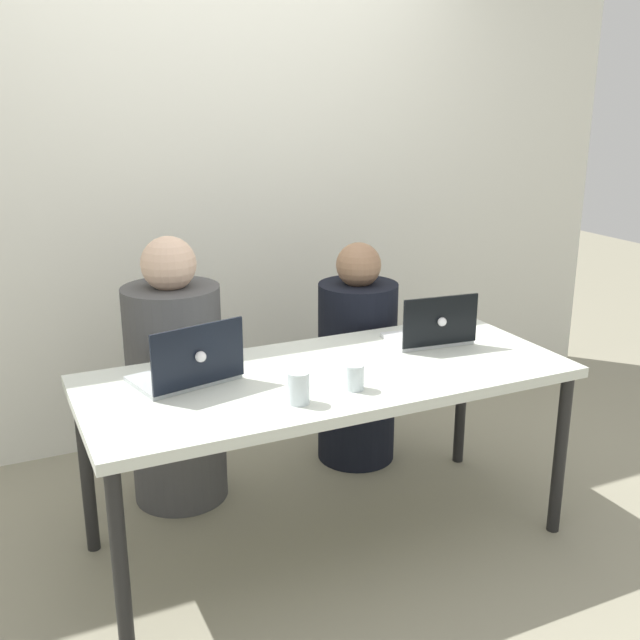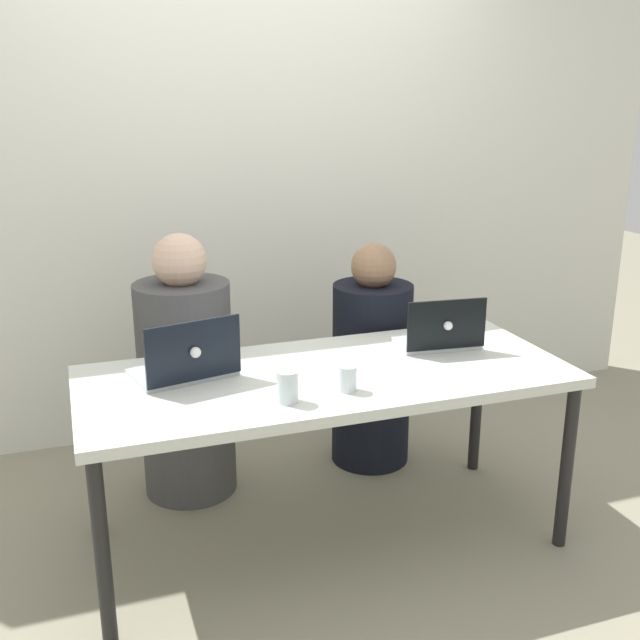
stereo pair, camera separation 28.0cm
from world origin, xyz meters
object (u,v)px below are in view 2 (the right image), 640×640
laptop_back_left (186,365)px  water_glass_center (347,380)px  person_on_left (186,381)px  laptop_back_right (439,336)px  water_glass_left (287,389)px  person_on_right (371,367)px

laptop_back_left → water_glass_center: size_ratio=4.39×
person_on_left → laptop_back_right: size_ratio=3.33×
water_glass_left → laptop_back_right: bearing=24.4°
laptop_back_right → water_glass_left: bearing=30.1°
person_on_left → water_glass_left: (0.22, -0.82, 0.25)m
laptop_back_left → person_on_left: bearing=-110.6°
person_on_left → person_on_right: (0.87, 0.00, -0.04)m
person_on_right → laptop_back_left: person_on_right is taller
laptop_back_right → person_on_left: bearing=-20.6°
person_on_left → water_glass_center: size_ratio=12.72×
person_on_right → water_glass_left: person_on_right is taller
laptop_back_left → water_glass_center: 0.59m
person_on_left → water_glass_left: person_on_left is taller
person_on_right → laptop_back_left: 1.10m
water_glass_center → water_glass_left: bearing=-173.0°
water_glass_left → person_on_right: bearing=51.1°
laptop_back_left → water_glass_left: (0.28, -0.33, -0.00)m
water_glass_center → person_on_right: bearing=61.3°
laptop_back_right → laptop_back_left: 1.03m
laptop_back_right → water_glass_left: laptop_back_right is taller
person_on_right → laptop_back_right: size_ratio=3.05×
laptop_back_right → water_glass_center: (-0.52, -0.31, -0.01)m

